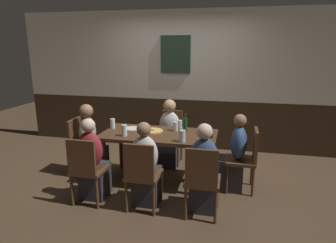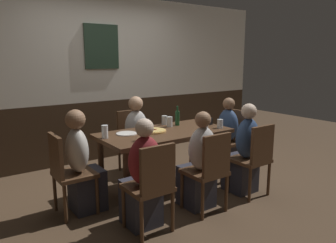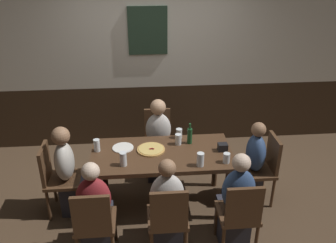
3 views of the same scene
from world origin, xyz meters
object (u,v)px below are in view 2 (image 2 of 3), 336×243
pizza (153,131)px  condiment_caddy (208,121)px  person_mid_far (138,141)px  tumbler_water (105,133)px  chair_right_near (254,156)px  plate_white_large (127,134)px  beer_bottle_green (177,118)px  chair_mid_near (209,168)px  chair_head_east (233,136)px  pint_glass_stout (144,134)px  person_head_east (225,141)px  chair_mid_far (132,137)px  pint_glass_pale (170,122)px  chair_left_near (152,183)px  person_left_near (143,182)px  person_right_near (244,155)px  dining_table (165,138)px  chair_head_west (67,170)px  pint_glass_amber (220,124)px  tumbler_short (205,126)px  highball_clear (164,121)px  person_head_west (83,169)px

pizza → condiment_caddy: (0.83, -0.08, 0.03)m
person_mid_far → tumbler_water: 0.99m
chair_right_near → plate_white_large: size_ratio=3.52×
person_mid_far → beer_bottle_green: (0.35, -0.46, 0.37)m
pizza → chair_mid_near: bearing=-82.1°
chair_right_near → chair_head_east: (0.51, 0.82, 0.00)m
pint_glass_stout → condiment_caddy: pint_glass_stout is taller
person_head_east → condiment_caddy: size_ratio=9.81×
person_mid_far → pizza: (-0.12, -0.59, 0.28)m
chair_mid_far → tumbler_water: (-0.75, -0.72, 0.31)m
pint_glass_pale → chair_left_near: bearing=-132.7°
tumbler_water → condiment_caddy: 1.46m
person_left_near → pint_glass_pale: (0.93, 0.84, 0.35)m
person_right_near → tumbler_water: size_ratio=7.40×
pint_glass_pale → chair_mid_near: bearing=-101.7°
chair_right_near → person_left_near: (-1.44, 0.16, -0.04)m
person_mid_far → person_head_east: size_ratio=1.03×
dining_table → beer_bottle_green: bearing=29.5°
person_mid_far → pint_glass_stout: person_mid_far is taller
chair_head_west → pizza: bearing=3.6°
chair_head_west → person_left_near: person_left_near is taller
pint_glass_amber → chair_head_west: bearing=172.2°
chair_left_near → pint_glass_stout: (0.28, 0.60, 0.31)m
chair_head_east → pint_glass_amber: chair_head_east is taller
chair_left_near → pint_glass_amber: size_ratio=7.71×
pint_glass_stout → pint_glass_pale: 0.76m
person_right_near → tumbler_short: (-0.32, 0.35, 0.34)m
chair_right_near → highball_clear: bearing=112.5°
person_head_west → pint_glass_amber: bearing=-8.5°
chair_left_near → chair_mid_near: same height
person_mid_far → highball_clear: bearing=-53.3°
chair_left_near → condiment_caddy: chair_left_near is taller
chair_head_west → person_head_east: person_head_east is taller
dining_table → chair_mid_far: size_ratio=1.85×
person_left_near → beer_bottle_green: person_left_near is taller
chair_mid_far → person_head_east: size_ratio=0.82×
tumbler_short → tumbler_water: (-1.14, 0.41, -0.00)m
dining_table → person_head_east: 1.09m
chair_right_near → person_mid_far: (-0.72, 1.48, -0.03)m
pint_glass_pale → pizza: bearing=-161.3°
beer_bottle_green → person_right_near: bearing=-66.6°
chair_left_near → person_head_west: 0.89m
dining_table → pint_glass_amber: pint_glass_amber is taller
pizza → chair_head_east: bearing=-2.9°
highball_clear → tumbler_short: 0.66m
chair_head_west → plate_white_large: size_ratio=3.52×
chair_head_east → condiment_caddy: (-0.52, -0.01, 0.29)m
chair_mid_far → plate_white_large: chair_mid_far is taller
pint_glass_pale → condiment_caddy: 0.53m
chair_mid_far → person_mid_far: person_mid_far is taller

